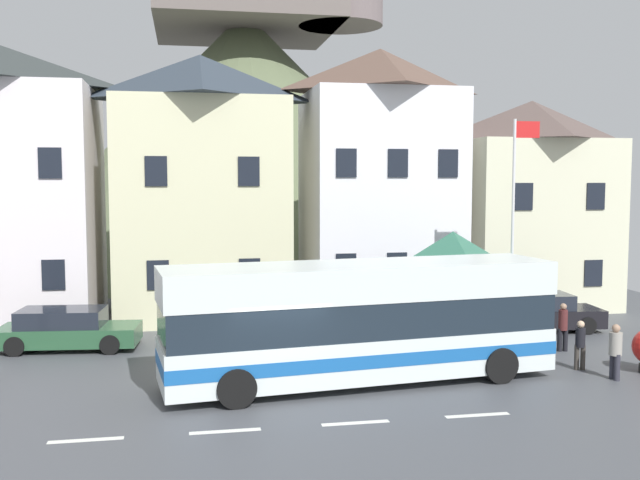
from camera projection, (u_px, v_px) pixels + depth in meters
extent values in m
cube|color=#474A4F|center=(279.00, 399.00, 18.66)|extent=(40.00, 60.00, 0.06)
cube|color=silver|center=(86.00, 440.00, 15.62)|extent=(1.60, 0.20, 0.01)
cube|color=silver|center=(225.00, 431.00, 16.17)|extent=(1.60, 0.20, 0.01)
cube|color=silver|center=(355.00, 423.00, 16.72)|extent=(1.60, 0.20, 0.01)
cube|color=silver|center=(477.00, 415.00, 17.27)|extent=(1.60, 0.20, 0.01)
cube|color=white|center=(5.00, 205.00, 28.67)|extent=(7.00, 6.73, 9.22)
pyramid|color=#2F3635|center=(0.00, 66.00, 28.21)|extent=(7.00, 6.73, 1.65)
cube|color=black|center=(54.00, 275.00, 25.97)|extent=(0.80, 0.06, 1.10)
cube|color=black|center=(50.00, 163.00, 25.63)|extent=(0.80, 0.06, 1.10)
cube|color=beige|center=(202.00, 210.00, 29.48)|extent=(6.78, 5.47, 8.80)
pyramid|color=#2E3843|center=(200.00, 78.00, 29.03)|extent=(6.78, 5.47, 1.83)
cube|color=black|center=(158.00, 275.00, 26.65)|extent=(0.80, 0.06, 1.10)
cube|color=black|center=(250.00, 273.00, 27.28)|extent=(0.80, 0.06, 1.10)
cube|color=black|center=(156.00, 171.00, 26.33)|extent=(0.80, 0.06, 1.10)
cube|color=black|center=(249.00, 171.00, 26.95)|extent=(0.80, 0.06, 1.10)
cube|color=white|center=(379.00, 203.00, 30.75)|extent=(6.16, 5.30, 9.29)
pyramid|color=brown|center=(380.00, 70.00, 30.28)|extent=(6.16, 5.30, 1.81)
cube|color=black|center=(346.00, 268.00, 27.95)|extent=(0.80, 0.06, 1.10)
cube|color=black|center=(397.00, 266.00, 28.33)|extent=(0.80, 0.06, 1.10)
cube|color=black|center=(447.00, 265.00, 28.71)|extent=(0.80, 0.06, 1.10)
cube|color=black|center=(346.00, 163.00, 27.61)|extent=(0.80, 0.06, 1.10)
cube|color=black|center=(398.00, 163.00, 27.99)|extent=(0.80, 0.06, 1.10)
cube|color=black|center=(448.00, 163.00, 28.37)|extent=(0.80, 0.06, 1.10)
cube|color=beige|center=(529.00, 224.00, 32.01)|extent=(6.40, 5.13, 7.33)
pyramid|color=brown|center=(532.00, 121.00, 31.63)|extent=(6.40, 5.13, 1.73)
cube|color=black|center=(522.00, 275.00, 29.34)|extent=(0.80, 0.06, 1.10)
cube|color=black|center=(593.00, 273.00, 29.92)|extent=(0.80, 0.06, 1.10)
cube|color=black|center=(523.00, 197.00, 29.07)|extent=(0.80, 0.06, 1.10)
cube|color=black|center=(596.00, 196.00, 29.66)|extent=(0.80, 0.06, 1.10)
cone|color=#5C6849|center=(246.00, 138.00, 49.31)|extent=(33.62, 33.62, 16.91)
cube|color=silver|center=(360.00, 353.00, 19.99)|extent=(11.10, 3.78, 1.17)
cube|color=#1959A5|center=(360.00, 351.00, 19.98)|extent=(11.12, 3.80, 0.36)
cube|color=#19232D|center=(360.00, 315.00, 19.90)|extent=(11.00, 3.73, 0.99)
cube|color=silver|center=(360.00, 280.00, 19.82)|extent=(11.10, 3.78, 0.92)
cube|color=#19232D|center=(531.00, 304.00, 21.52)|extent=(0.31, 2.11, 0.95)
cylinder|color=black|center=(458.00, 346.00, 22.27)|extent=(1.03, 0.40, 1.00)
cylinder|color=black|center=(500.00, 365.00, 19.96)|extent=(1.03, 0.40, 1.00)
cylinder|color=black|center=(220.00, 364.00, 20.07)|extent=(1.03, 0.40, 1.00)
cylinder|color=black|center=(236.00, 388.00, 17.76)|extent=(1.03, 0.40, 1.00)
cylinder|color=#473D33|center=(392.00, 303.00, 25.91)|extent=(0.14, 0.14, 2.40)
cylinder|color=#473D33|center=(478.00, 300.00, 26.51)|extent=(0.14, 0.14, 2.40)
cylinder|color=#473D33|center=(421.00, 321.00, 22.67)|extent=(0.14, 0.14, 2.40)
cylinder|color=#473D33|center=(519.00, 317.00, 23.28)|extent=(0.14, 0.14, 2.40)
pyramid|color=#2E6852|center=(453.00, 253.00, 24.43)|extent=(3.60, 3.60, 1.48)
cube|color=black|center=(538.00, 317.00, 26.92)|extent=(4.72, 2.19, 0.66)
cube|color=#1E232D|center=(532.00, 301.00, 26.85)|extent=(2.88, 1.81, 0.55)
cylinder|color=black|center=(567.00, 317.00, 27.93)|extent=(0.66, 0.26, 0.64)
cylinder|color=black|center=(587.00, 326.00, 26.24)|extent=(0.66, 0.26, 0.64)
cylinder|color=black|center=(491.00, 318.00, 27.64)|extent=(0.66, 0.26, 0.64)
cylinder|color=black|center=(507.00, 327.00, 25.95)|extent=(0.66, 0.26, 0.64)
cube|color=#295535|center=(69.00, 335.00, 23.96)|extent=(4.68, 2.24, 0.60)
cube|color=#1E232D|center=(62.00, 317.00, 23.89)|extent=(2.86, 1.85, 0.57)
cylinder|color=black|center=(120.00, 333.00, 24.95)|extent=(0.66, 0.26, 0.64)
cylinder|color=black|center=(110.00, 345.00, 23.24)|extent=(0.66, 0.26, 0.64)
cylinder|color=black|center=(31.00, 335.00, 24.70)|extent=(0.66, 0.26, 0.64)
cylinder|color=black|center=(15.00, 346.00, 22.99)|extent=(0.66, 0.26, 0.64)
cylinder|color=#38332D|center=(583.00, 358.00, 21.35)|extent=(0.14, 0.14, 0.74)
cylinder|color=#38332D|center=(577.00, 358.00, 21.36)|extent=(0.14, 0.14, 0.74)
cylinder|color=black|center=(580.00, 337.00, 21.30)|extent=(0.28, 0.28, 0.57)
sphere|color=#D1AD89|center=(581.00, 324.00, 21.27)|extent=(0.22, 0.22, 0.22)
cylinder|color=black|center=(565.00, 340.00, 23.69)|extent=(0.16, 0.16, 0.76)
cylinder|color=black|center=(560.00, 340.00, 23.66)|extent=(0.16, 0.16, 0.76)
cylinder|color=#512323|center=(563.00, 320.00, 23.62)|extent=(0.29, 0.29, 0.67)
sphere|color=#9E7A60|center=(563.00, 307.00, 23.58)|extent=(0.21, 0.21, 0.21)
cylinder|color=#2D2D38|center=(613.00, 365.00, 20.42)|extent=(0.17, 0.17, 0.75)
cylinder|color=#2D2D38|center=(617.00, 367.00, 20.21)|extent=(0.17, 0.17, 0.75)
cylinder|color=gray|center=(616.00, 344.00, 20.26)|extent=(0.35, 0.35, 0.65)
sphere|color=#9E7A60|center=(616.00, 328.00, 20.23)|extent=(0.23, 0.23, 0.23)
cube|color=#473828|center=(454.00, 318.00, 27.06)|extent=(1.61, 0.45, 0.08)
cube|color=#473828|center=(452.00, 311.00, 27.27)|extent=(1.61, 0.06, 0.40)
cube|color=#2D2D33|center=(436.00, 324.00, 26.95)|extent=(0.08, 0.36, 0.45)
cube|color=#2D2D33|center=(473.00, 323.00, 27.22)|extent=(0.08, 0.36, 0.45)
cylinder|color=silver|center=(513.00, 232.00, 24.67)|extent=(0.10, 0.10, 7.67)
cube|color=red|center=(527.00, 130.00, 24.46)|extent=(0.90, 0.03, 0.56)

